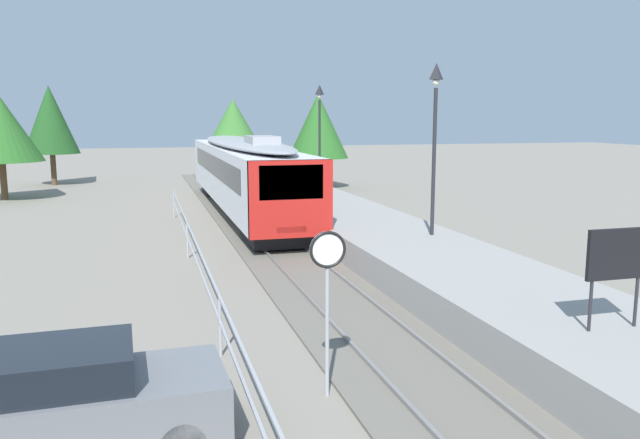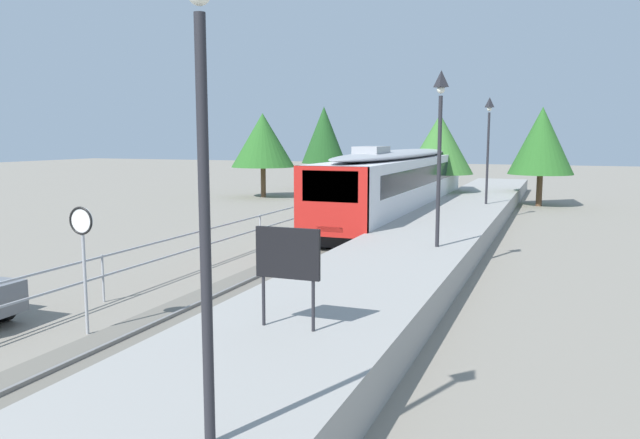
# 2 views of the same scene
# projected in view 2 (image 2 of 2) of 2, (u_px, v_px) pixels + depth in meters

# --- Properties ---
(ground_plane) EXTENTS (160.00, 160.00, 0.00)m
(ground_plane) POSITION_uv_depth(u_px,v_px,m) (278.00, 242.00, 25.17)
(ground_plane) COLOR gray
(track_rails) EXTENTS (3.20, 60.00, 0.14)m
(track_rails) POSITION_uv_depth(u_px,v_px,m) (347.00, 246.00, 24.08)
(track_rails) COLOR #6B665B
(track_rails) RESTS_ON ground
(commuter_train) EXTENTS (2.82, 20.57, 3.74)m
(commuter_train) POSITION_uv_depth(u_px,v_px,m) (399.00, 179.00, 31.37)
(commuter_train) COLOR silver
(commuter_train) RESTS_ON track_rails
(station_platform) EXTENTS (3.90, 60.00, 0.90)m
(station_platform) POSITION_uv_depth(u_px,v_px,m) (430.00, 241.00, 22.85)
(station_platform) COLOR #999691
(station_platform) RESTS_ON ground
(platform_lamp_near_end) EXTENTS (0.34, 0.34, 5.35)m
(platform_lamp_near_end) POSITION_uv_depth(u_px,v_px,m) (202.00, 101.00, 6.28)
(platform_lamp_near_end) COLOR #232328
(platform_lamp_near_end) RESTS_ON station_platform
(platform_lamp_mid_platform) EXTENTS (0.34, 0.34, 5.35)m
(platform_lamp_mid_platform) POSITION_uv_depth(u_px,v_px,m) (440.00, 125.00, 18.55)
(platform_lamp_mid_platform) COLOR #232328
(platform_lamp_mid_platform) RESTS_ON station_platform
(platform_lamp_far_end) EXTENTS (0.34, 0.34, 5.35)m
(platform_lamp_far_end) POSITION_uv_depth(u_px,v_px,m) (489.00, 130.00, 30.82)
(platform_lamp_far_end) COLOR #232328
(platform_lamp_far_end) RESTS_ON station_platform
(platform_notice_board) EXTENTS (1.20, 0.08, 1.80)m
(platform_notice_board) POSITION_uv_depth(u_px,v_px,m) (288.00, 257.00, 10.73)
(platform_notice_board) COLOR #232328
(platform_notice_board) RESTS_ON station_platform
(speed_limit_sign) EXTENTS (0.61, 0.10, 2.81)m
(speed_limit_sign) POSITION_uv_depth(u_px,v_px,m) (82.00, 238.00, 13.12)
(speed_limit_sign) COLOR #9EA0A5
(speed_limit_sign) RESTS_ON ground
(carpark_fence) EXTENTS (0.06, 36.06, 1.25)m
(carpark_fence) POSITION_uv_depth(u_px,v_px,m) (102.00, 268.00, 15.92)
(carpark_fence) COLOR #9EA0A5
(carpark_fence) RESTS_ON ground
(tree_behind_carpark) EXTENTS (4.52, 4.52, 5.98)m
(tree_behind_carpark) POSITION_uv_depth(u_px,v_px,m) (263.00, 140.00, 43.70)
(tree_behind_carpark) COLOR brown
(tree_behind_carpark) RESTS_ON ground
(tree_behind_station_far) EXTENTS (3.95, 3.95, 6.14)m
(tree_behind_station_far) POSITION_uv_depth(u_px,v_px,m) (542.00, 141.00, 37.93)
(tree_behind_station_far) COLOR brown
(tree_behind_station_far) RESTS_ON ground
(tree_distant_left) EXTENTS (3.66, 3.66, 6.77)m
(tree_distant_left) POSITION_uv_depth(u_px,v_px,m) (324.00, 135.00, 50.29)
(tree_distant_left) COLOR brown
(tree_distant_left) RESTS_ON ground
(tree_distant_centre) EXTENTS (4.17, 4.17, 5.69)m
(tree_distant_centre) POSITION_uv_depth(u_px,v_px,m) (440.00, 144.00, 37.86)
(tree_distant_centre) COLOR brown
(tree_distant_centre) RESTS_ON ground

